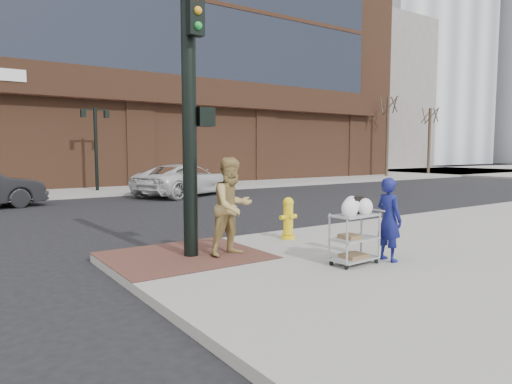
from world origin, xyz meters
TOP-DOWN VIEW (x-y plane):
  - ground at (0.00, 0.00)m, footprint 220.00×220.00m
  - sidewalk_far at (12.50, 32.00)m, footprint 65.00×36.00m
  - brick_curb_ramp at (-0.60, 0.90)m, footprint 2.80×2.40m
  - filler_block at (40.00, 38.00)m, footprint 14.00×20.00m
  - bare_tree_a at (24.00, 16.50)m, footprint 1.80×1.80m
  - bare_tree_b at (30.00, 17.00)m, footprint 1.80×1.80m
  - lamp_post at (2.00, 16.00)m, footprint 1.32×0.22m
  - traffic_signal_pole at (-0.48, 0.77)m, footprint 0.61×0.51m
  - woman_blue at (2.21, -1.49)m, footprint 0.40×0.57m
  - pedestrian_tan at (0.17, 0.43)m, footprint 0.97×0.80m
  - minivan_white at (5.09, 12.54)m, footprint 5.78×4.34m
  - utility_cart at (1.51, -1.34)m, footprint 0.87×0.53m
  - fire_hydrant at (2.00, 1.07)m, footprint 0.43×0.30m

SIDE VIEW (x-z plane):
  - ground at x=0.00m, z-range 0.00..0.00m
  - sidewalk_far at x=12.50m, z-range 0.00..0.15m
  - brick_curb_ramp at x=-0.60m, z-range 0.15..0.16m
  - fire_hydrant at x=2.00m, z-range 0.16..1.08m
  - utility_cart at x=1.51m, z-range 0.10..1.26m
  - minivan_white at x=5.09m, z-range 0.00..1.46m
  - woman_blue at x=2.21m, z-range 0.15..1.62m
  - pedestrian_tan at x=0.17m, z-range 0.15..1.97m
  - lamp_post at x=2.00m, z-range 0.62..4.62m
  - traffic_signal_pole at x=-0.48m, z-range 0.33..5.33m
  - bare_tree_b at x=30.00m, z-range 2.44..9.14m
  - bare_tree_a at x=24.00m, z-range 2.67..9.87m
  - filler_block at x=40.00m, z-range 0.00..18.00m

